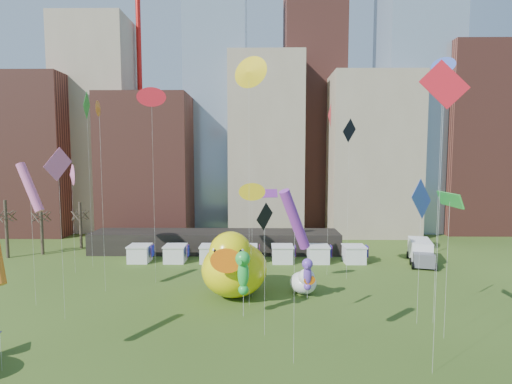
{
  "coord_description": "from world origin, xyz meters",
  "views": [
    {
      "loc": [
        2.89,
        -16.8,
        14.5
      ],
      "look_at": [
        2.58,
        11.72,
        12.0
      ],
      "focal_mm": 27.0,
      "sensor_mm": 36.0,
      "label": 1
    }
  ],
  "objects_px": {
    "small_duck": "(304,282)",
    "seahorse_purple": "(308,272)",
    "box_truck": "(421,252)",
    "big_duck": "(234,265)",
    "seahorse_green": "(243,269)"
  },
  "relations": [
    {
      "from": "small_duck",
      "to": "seahorse_purple",
      "type": "height_order",
      "value": "seahorse_purple"
    },
    {
      "from": "seahorse_purple",
      "to": "box_truck",
      "type": "xyz_separation_m",
      "value": [
        17.41,
        14.06,
        -1.33
      ]
    },
    {
      "from": "seahorse_purple",
      "to": "box_truck",
      "type": "distance_m",
      "value": 22.42
    },
    {
      "from": "big_duck",
      "to": "seahorse_green",
      "type": "xyz_separation_m",
      "value": [
        1.23,
        -5.12,
        1.1
      ]
    },
    {
      "from": "small_duck",
      "to": "box_truck",
      "type": "xyz_separation_m",
      "value": [
        17.59,
        12.43,
        0.24
      ]
    },
    {
      "from": "big_duck",
      "to": "seahorse_green",
      "type": "height_order",
      "value": "big_duck"
    },
    {
      "from": "big_duck",
      "to": "small_duck",
      "type": "height_order",
      "value": "big_duck"
    },
    {
      "from": "small_duck",
      "to": "seahorse_green",
      "type": "height_order",
      "value": "seahorse_green"
    },
    {
      "from": "seahorse_purple",
      "to": "small_duck",
      "type": "bearing_deg",
      "value": 111.71
    },
    {
      "from": "big_duck",
      "to": "seahorse_purple",
      "type": "distance_m",
      "value": 7.68
    },
    {
      "from": "big_duck",
      "to": "small_duck",
      "type": "xyz_separation_m",
      "value": [
        7.45,
        0.91,
        -2.0
      ]
    },
    {
      "from": "big_duck",
      "to": "box_truck",
      "type": "bearing_deg",
      "value": 32.9
    },
    {
      "from": "seahorse_green",
      "to": "seahorse_purple",
      "type": "distance_m",
      "value": 7.92
    },
    {
      "from": "big_duck",
      "to": "seahorse_purple",
      "type": "relative_size",
      "value": 2.26
    },
    {
      "from": "big_duck",
      "to": "box_truck",
      "type": "height_order",
      "value": "big_duck"
    }
  ]
}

